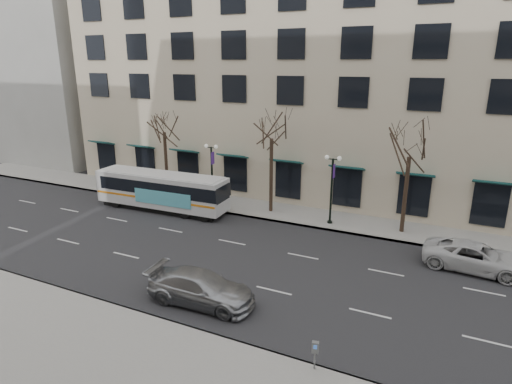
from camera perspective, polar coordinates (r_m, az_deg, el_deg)
The scene contains 13 objects.
ground at distance 26.94m, azimuth -5.58°, elevation -8.46°, with size 160.00×160.00×0.00m, color black.
sidewalk_far at distance 32.81m, azimuth 10.17°, elevation -3.74°, with size 80.00×4.00×0.15m, color gray.
building_hotel at distance 44.28m, azimuth 6.25°, elevation 17.49°, with size 40.00×20.00×24.00m, color #C5B397.
building_far_upblock at distance 65.74m, azimuth -26.45°, elevation 17.46°, with size 28.00×20.00×28.00m, color #999993.
tree_far_left at distance 37.59m, azimuth -12.23°, elevation 9.22°, with size 3.60×3.60×8.34m.
tree_far_mid at distance 32.51m, azimuth 2.10°, elevation 8.79°, with size 3.60×3.60×8.55m.
tree_far_right at distance 30.12m, azimuth 19.94°, elevation 6.20°, with size 3.60×3.60×8.06m.
lamp_post_left at distance 35.01m, azimuth -5.89°, elevation 2.69°, with size 1.22×0.45×5.21m.
lamp_post_right at distance 31.17m, azimuth 10.06°, elevation 0.72°, with size 1.22×0.45×5.21m.
city_bus at distance 35.11m, azimuth -12.41°, elevation 0.24°, with size 11.29×2.86×3.04m.
silver_car at distance 21.86m, azimuth -7.34°, elevation -12.57°, with size 2.25×5.54×1.61m, color #96999D.
white_pickup at distance 27.87m, azimuth 27.24°, elevation -7.70°, with size 2.62×5.69×1.58m, color silver.
pay_station at distance 17.51m, azimuth 7.90°, elevation -20.08°, with size 0.29×0.22×1.21m.
Camera 1 is at (12.71, -20.76, 11.54)m, focal length 30.00 mm.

